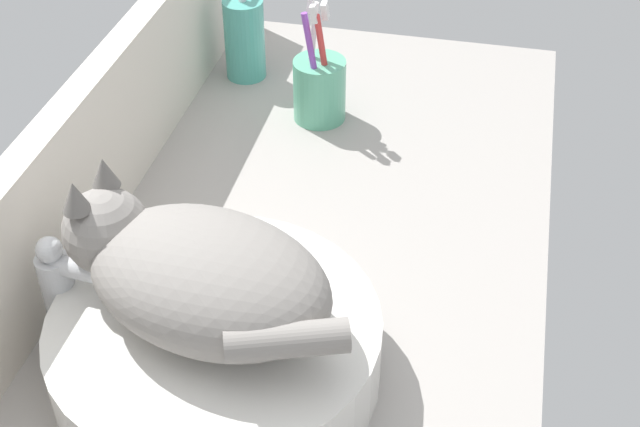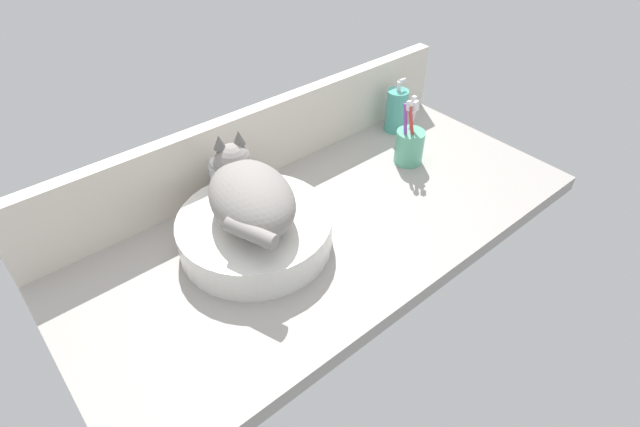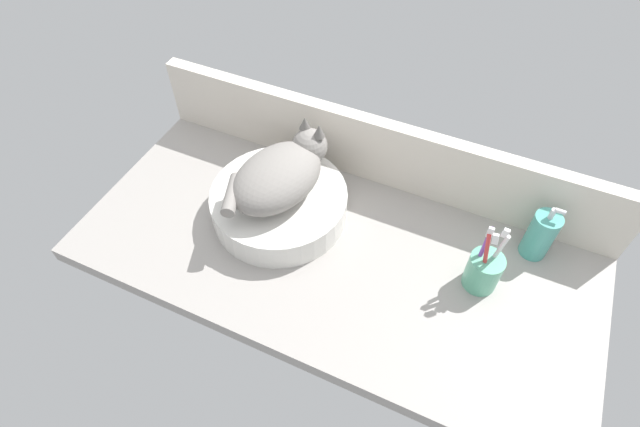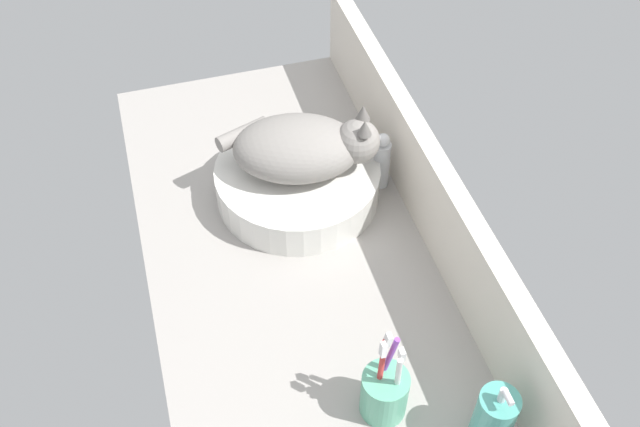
{
  "view_description": "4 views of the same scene",
  "coord_description": "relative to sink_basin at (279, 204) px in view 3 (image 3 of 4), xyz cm",
  "views": [
    {
      "loc": [
        -75.34,
        -19.48,
        70.86
      ],
      "look_at": [
        -1.33,
        -2.78,
        10.22
      ],
      "focal_mm": 50.0,
      "sensor_mm": 36.0,
      "label": 1
    },
    {
      "loc": [
        -58.34,
        -66.61,
        77.07
      ],
      "look_at": [
        -6.07,
        -4.47,
        8.77
      ],
      "focal_mm": 28.0,
      "sensor_mm": 36.0,
      "label": 2
    },
    {
      "loc": [
        25.78,
        -64.68,
        97.43
      ],
      "look_at": [
        -4.36,
        1.01,
        10.21
      ],
      "focal_mm": 28.0,
      "sensor_mm": 36.0,
      "label": 3
    },
    {
      "loc": [
        83.05,
        -20.04,
        107.42
      ],
      "look_at": [
        -2.12,
        4.9,
        9.77
      ],
      "focal_mm": 40.0,
      "sensor_mm": 36.0,
      "label": 4
    }
  ],
  "objects": [
    {
      "name": "ground_plane",
      "position": [
        17.05,
        -4.5,
        -5.81
      ],
      "size": [
        123.44,
        57.14,
        4.0
      ],
      "primitive_type": "cube",
      "color": "#9E9993"
    },
    {
      "name": "backsplash_panel",
      "position": [
        17.05,
        22.27,
        5.68
      ],
      "size": [
        123.44,
        3.6,
        18.99
      ],
      "primitive_type": "cube",
      "color": "silver",
      "rests_on": "ground_plane"
    },
    {
      "name": "faucet",
      "position": [
        1.51,
        16.34,
        3.49
      ],
      "size": [
        3.82,
        11.86,
        13.6
      ],
      "color": "silver",
      "rests_on": "ground_plane"
    },
    {
      "name": "cat",
      "position": [
        0.27,
        1.34,
        9.57
      ],
      "size": [
        22.81,
        30.9,
        14.0
      ],
      "color": "gray",
      "rests_on": "sink_basin"
    },
    {
      "name": "soap_dispenser",
      "position": [
        59.97,
        14.62,
        2.61
      ],
      "size": [
        6.24,
        6.24,
        15.94
      ],
      "color": "teal",
      "rests_on": "ground_plane"
    },
    {
      "name": "sink_basin",
      "position": [
        0.0,
        0.0,
        0.0
      ],
      "size": [
        33.61,
        33.61,
        7.63
      ],
      "primitive_type": "cylinder",
      "color": "silver",
      "rests_on": "ground_plane"
    },
    {
      "name": "toothbrush_cup",
      "position": [
        50.38,
        0.66,
        1.27
      ],
      "size": [
        7.61,
        7.61,
        18.71
      ],
      "color": "#5BB28E",
      "rests_on": "ground_plane"
    }
  ]
}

